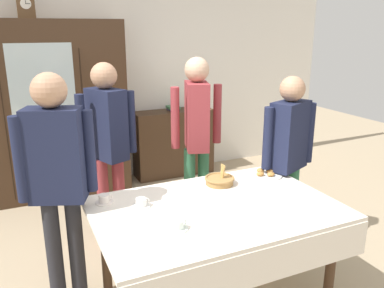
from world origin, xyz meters
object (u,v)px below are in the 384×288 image
Objects in this scene: person_near_right_end at (197,128)px; mantel_clock at (26,7)px; book_stack at (173,108)px; tea_cup_far_right at (141,203)px; bookshelf_low at (174,143)px; person_behind_table_right at (108,137)px; pastry_plate at (265,174)px; person_by_cabinet at (57,172)px; spoon_mid_left at (121,221)px; tea_cup_mid_left at (104,199)px; spoon_near_right at (267,201)px; bread_basket at (220,180)px; wall_cabinet at (44,112)px; dining_table at (218,221)px; tea_cup_mid_right at (178,225)px; person_beside_shelf at (288,149)px.

mantel_clock is at bearing 131.63° from person_near_right_end.
mantel_clock is at bearing -178.27° from book_stack.
bookshelf_low is at bearing 63.25° from tea_cup_far_right.
tea_cup_far_right is 0.08× the size of person_behind_table_right.
person_behind_table_right reaches higher than pastry_plate.
person_near_right_end reaches higher than person_by_cabinet.
spoon_mid_left is at bearing -167.33° from pastry_plate.
bookshelf_low is 0.48m from book_stack.
spoon_near_right is (1.07, -0.46, -0.02)m from tea_cup_mid_left.
bread_basket reaches higher than bookshelf_low.
pastry_plate is 0.17× the size of person_behind_table_right.
spoon_mid_left is at bearing -84.50° from wall_cabinet.
dining_table is 14.24× the size of spoon_mid_left.
dining_table is 0.42m from tea_cup_mid_right.
tea_cup_mid_left is 1.09× the size of spoon_near_right.
person_near_right_end reaches higher than book_stack.
person_near_right_end reaches higher than dining_table.
wall_cabinet is 17.34× the size of spoon_near_right.
person_behind_table_right reaches higher than bookshelf_low.
person_beside_shelf is (0.18, -2.22, 0.03)m from book_stack.
wall_cabinet is 17.34× the size of spoon_mid_left.
bookshelf_low reaches higher than spoon_near_right.
pastry_plate is at bearing -91.72° from bookshelf_low.
bookshelf_low is 0.63× the size of person_by_cabinet.
tea_cup_mid_left is at bearing -1.08° from person_by_cabinet.
book_stack is at bearing 1.73° from mantel_clock.
mantel_clock reaches higher than tea_cup_mid_right.
spoon_near_right is 1.53m from person_behind_table_right.
book_stack is (0.73, 2.64, 0.26)m from dining_table.
person_behind_table_right is at bearing 94.83° from tea_cup_mid_right.
tea_cup_mid_left is at bearing 148.81° from dining_table.
person_beside_shelf is at bearing 0.01° from tea_cup_mid_left.
tea_cup_mid_left is at bearing 156.64° from spoon_near_right.
bookshelf_low is 0.68× the size of person_beside_shelf.
wall_cabinet is 2.48m from bread_basket.
bookshelf_low is at bearing 74.54° from dining_table.
tea_cup_mid_left is at bearing -105.67° from person_behind_table_right.
person_behind_table_right is at bearing -73.28° from wall_cabinet.
spoon_near_right is at bearing -18.90° from person_by_cabinet.
wall_cabinet reaches higher than pastry_plate.
dining_table is 0.39m from spoon_near_right.
bookshelf_low is at bearing 1.73° from mantel_clock.
person_behind_table_right is (0.51, 0.77, -0.01)m from person_by_cabinet.
book_stack is 1.52× the size of tea_cup_far_right.
tea_cup_mid_right is at bearing -77.64° from mantel_clock.
bread_basket is (-0.51, -2.25, 0.35)m from bookshelf_low.
bookshelf_low is 2.27m from pastry_plate.
person_near_right_end is (-0.38, -1.54, 0.60)m from bookshelf_low.
tea_cup_mid_right is at bearing -151.93° from pastry_plate.
person_behind_table_right is (-1.14, 0.80, 0.26)m from pastry_plate.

